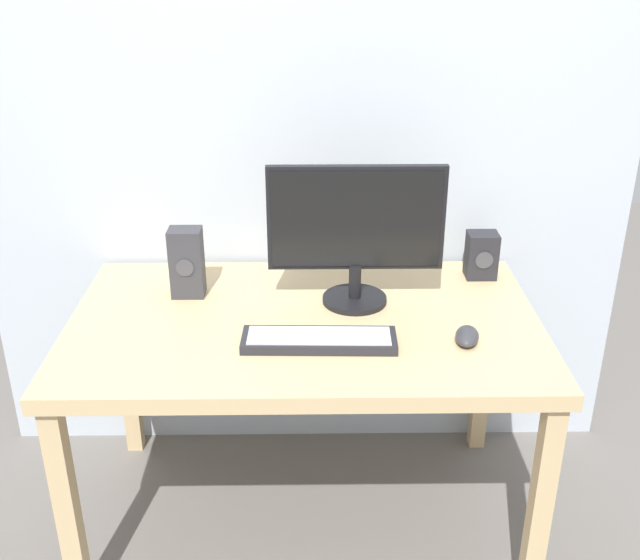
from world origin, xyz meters
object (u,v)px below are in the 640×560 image
object	(u,v)px
monitor	(356,229)
speaker_right	(481,255)
mouse	(467,336)
speaker_left	(187,263)
desk	(305,340)
keyboard_primary	(319,340)

from	to	relation	value
monitor	speaker_right	xyz separation A→B (m)	(0.41, 0.17, -0.15)
mouse	speaker_left	bearing A→B (deg)	172.22
speaker_right	speaker_left	size ratio (longest dim) A/B	0.70
speaker_right	mouse	bearing A→B (deg)	-106.09
desk	mouse	bearing A→B (deg)	-17.91
keyboard_primary	speaker_right	bearing A→B (deg)	39.67
desk	monitor	distance (m)	0.35
desk	monitor	bearing A→B (deg)	37.44
desk	mouse	xyz separation A→B (m)	(0.43, -0.14, 0.09)
desk	speaker_left	distance (m)	0.42
monitor	speaker_left	size ratio (longest dim) A/B	2.40
monitor	keyboard_primary	size ratio (longest dim) A/B	1.22
keyboard_primary	speaker_right	world-z (taller)	speaker_right
desk	speaker_left	xyz separation A→B (m)	(-0.35, 0.16, 0.17)
keyboard_primary	mouse	size ratio (longest dim) A/B	3.88
keyboard_primary	speaker_left	world-z (taller)	speaker_left
desk	keyboard_primary	distance (m)	0.17
desk	speaker_left	bearing A→B (deg)	155.18
speaker_right	speaker_left	world-z (taller)	speaker_left
speaker_right	speaker_left	bearing A→B (deg)	-172.53
mouse	speaker_left	world-z (taller)	speaker_left
desk	keyboard_primary	bearing A→B (deg)	-74.84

